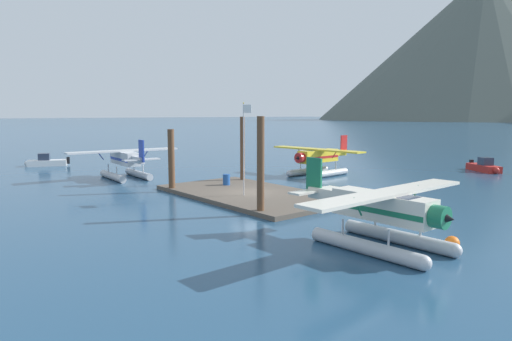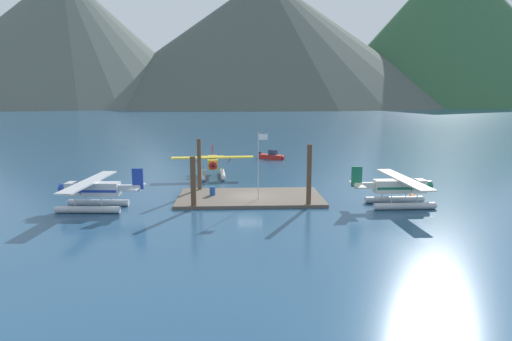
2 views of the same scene
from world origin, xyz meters
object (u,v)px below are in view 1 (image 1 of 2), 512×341
seaplane_silver_port_aft (125,162)px  seaplane_yellow_bow_left (318,160)px  mooring_buoy (452,243)px  seaplane_cream_stbd_aft (383,215)px  boat_red_open_north (484,167)px  boat_white_open_sw (46,162)px  fuel_drum (226,180)px  flagpole (245,139)px

seaplane_silver_port_aft → seaplane_yellow_bow_left: bearing=57.1°
mooring_buoy → seaplane_cream_stbd_aft: size_ratio=0.06×
boat_red_open_north → boat_white_open_sw: size_ratio=0.94×
fuel_drum → seaplane_yellow_bow_left: bearing=93.0°
mooring_buoy → boat_red_open_north: size_ratio=0.15×
fuel_drum → flagpole: bearing=-20.5°
flagpole → seaplane_yellow_bow_left: (-5.34, 13.27, -2.77)m
fuel_drum → boat_white_open_sw: bearing=-164.7°
flagpole → fuel_drum: flagpole is taller
seaplane_yellow_bow_left → seaplane_cream_stbd_aft: same height
fuel_drum → mooring_buoy: bearing=-5.4°
seaplane_silver_port_aft → boat_white_open_sw: size_ratio=2.27×
mooring_buoy → seaplane_silver_port_aft: size_ratio=0.06×
flagpole → boat_white_open_sw: flagpole is taller
mooring_buoy → boat_red_open_north: (-11.67, 29.36, 0.16)m
fuel_drum → boat_red_open_north: boat_red_open_north is taller
seaplane_silver_port_aft → boat_red_open_north: (19.02, 31.54, -1.09)m
mooring_buoy → boat_white_open_sw: boat_white_open_sw is taller
mooring_buoy → seaplane_yellow_bow_left: (-20.63, 13.38, 1.25)m
flagpole → seaplane_yellow_bow_left: 14.57m
seaplane_silver_port_aft → boat_red_open_north: bearing=58.9°
mooring_buoy → boat_white_open_sw: 46.53m
seaplane_yellow_bow_left → seaplane_cream_stbd_aft: bearing=-40.2°
boat_white_open_sw → seaplane_cream_stbd_aft: bearing=4.0°
fuel_drum → boat_red_open_north: 28.72m
seaplane_yellow_bow_left → flagpole: bearing=-68.1°
seaplane_silver_port_aft → boat_white_open_sw: bearing=-168.8°
seaplane_silver_port_aft → mooring_buoy: bearing=4.1°
seaplane_yellow_bow_left → seaplane_silver_port_aft: 18.53m
flagpole → boat_red_open_north: (3.63, 29.25, -3.86)m
seaplane_cream_stbd_aft → fuel_drum: bearing=167.1°
fuel_drum → boat_white_open_sw: (-26.20, -7.15, -0.25)m
mooring_buoy → seaplane_yellow_bow_left: bearing=147.0°
mooring_buoy → seaplane_silver_port_aft: seaplane_silver_port_aft is taller
flagpole → mooring_buoy: size_ratio=9.96×
seaplane_silver_port_aft → fuel_drum: bearing=20.8°
fuel_drum → seaplane_silver_port_aft: 11.44m
mooring_buoy → seaplane_yellow_bow_left: seaplane_yellow_bow_left is taller
boat_white_open_sw → mooring_buoy: bearing=6.5°
mooring_buoy → seaplane_cream_stbd_aft: seaplane_cream_stbd_aft is taller
seaplane_cream_stbd_aft → boat_white_open_sw: (-44.07, -3.06, -1.09)m
fuel_drum → mooring_buoy: fuel_drum is taller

